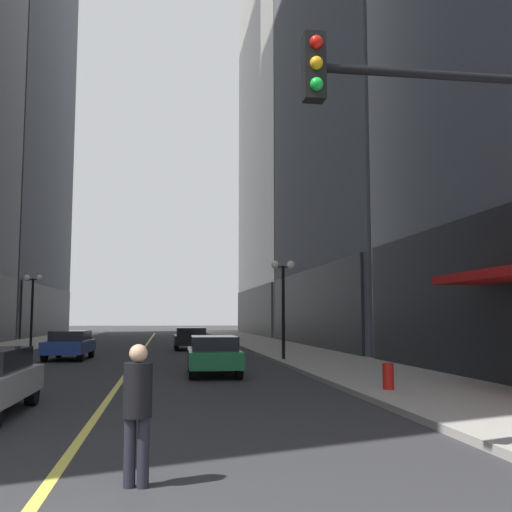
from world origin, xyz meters
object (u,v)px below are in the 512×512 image
(street_lamp_right_mid, at_px, (283,287))
(car_blue, at_px, (70,344))
(car_green, at_px, (214,354))
(pedestrian_in_black_coat, at_px, (137,404))
(traffic_light_near_right, at_px, (473,183))
(fire_hydrant_right, at_px, (388,379))
(car_black, at_px, (190,338))
(street_lamp_left_far, at_px, (33,295))

(street_lamp_right_mid, bearing_deg, car_blue, 161.20)
(car_green, height_order, car_blue, same)
(pedestrian_in_black_coat, xyz_separation_m, traffic_light_near_right, (4.32, 0.04, 2.79))
(car_blue, height_order, fire_hydrant_right, car_blue)
(car_blue, xyz_separation_m, car_black, (5.88, 7.72, 0.00))
(car_blue, bearing_deg, car_green, -55.00)
(pedestrian_in_black_coat, bearing_deg, fire_hydrant_right, 51.70)
(car_green, height_order, traffic_light_near_right, traffic_light_near_right)
(car_black, relative_size, traffic_light_near_right, 0.76)
(pedestrian_in_black_coat, bearing_deg, street_lamp_right_mid, 73.93)
(car_blue, xyz_separation_m, traffic_light_near_right, (8.41, -21.83, 3.02))
(car_green, distance_m, traffic_light_near_right, 13.79)
(car_black, relative_size, street_lamp_left_far, 0.97)
(pedestrian_in_black_coat, relative_size, street_lamp_right_mid, 0.37)
(car_green, height_order, car_black, same)
(fire_hydrant_right, bearing_deg, car_green, 124.05)
(street_lamp_right_mid, bearing_deg, pedestrian_in_black_coat, -106.07)
(car_blue, distance_m, pedestrian_in_black_coat, 22.25)
(car_black, distance_m, traffic_light_near_right, 29.81)
(car_blue, height_order, street_lamp_left_far, street_lamp_left_far)
(car_black, distance_m, street_lamp_left_far, 9.56)
(car_blue, height_order, car_black, same)
(car_green, relative_size, street_lamp_left_far, 0.94)
(car_blue, relative_size, street_lamp_right_mid, 0.95)
(street_lamp_right_mid, distance_m, fire_hydrant_right, 11.58)
(car_green, distance_m, street_lamp_right_mid, 6.87)
(street_lamp_left_far, height_order, fire_hydrant_right, street_lamp_left_far)
(car_black, height_order, traffic_light_near_right, traffic_light_near_right)
(car_green, height_order, street_lamp_left_far, street_lamp_left_far)
(traffic_light_near_right, xyz_separation_m, street_lamp_right_mid, (1.05, 18.60, -0.49))
(car_black, xyz_separation_m, street_lamp_right_mid, (3.59, -10.95, 2.54))
(traffic_light_near_right, bearing_deg, car_black, 94.91)
(car_black, relative_size, fire_hydrant_right, 5.35)
(street_lamp_left_far, xyz_separation_m, fire_hydrant_right, (13.30, -22.03, -2.86))
(car_black, relative_size, street_lamp_right_mid, 0.97)
(car_blue, xyz_separation_m, street_lamp_left_far, (-3.34, 7.59, 2.54))
(pedestrian_in_black_coat, relative_size, traffic_light_near_right, 0.29)
(car_black, xyz_separation_m, street_lamp_left_far, (-9.21, -0.13, 2.54))
(car_blue, relative_size, traffic_light_near_right, 0.74)
(pedestrian_in_black_coat, xyz_separation_m, street_lamp_left_far, (-7.43, 29.46, 2.30))
(street_lamp_right_mid, bearing_deg, fire_hydrant_right, -87.45)
(traffic_light_near_right, height_order, street_lamp_right_mid, traffic_light_near_right)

